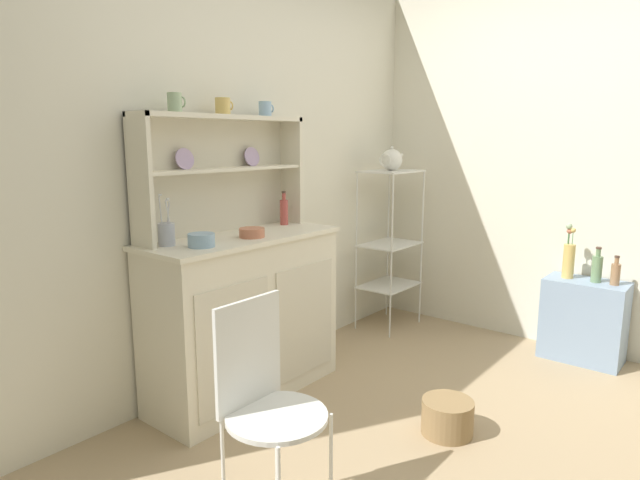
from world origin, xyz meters
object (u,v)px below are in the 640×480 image
Objects in this scene: side_shelf_blue at (584,320)px; oil_bottle at (597,268)px; bakers_rack at (390,233)px; cup_sage_0 at (175,103)px; flower_vase at (569,258)px; vinegar_bottle at (615,273)px; floor_basket at (447,417)px; hutch_cabinet at (245,314)px; wire_chair at (265,394)px; utensil_jar at (166,233)px; hutch_shelf_unit at (220,164)px; porcelain_teapot at (392,160)px; jam_bottle at (284,211)px; bowl_mixing_large at (201,240)px.

oil_bottle is (0.00, -0.05, 0.35)m from side_shelf_blue.
oil_bottle is (0.24, -1.36, -0.10)m from bakers_rack.
cup_sage_0 is at bearing 175.66° from bakers_rack.
oil_bottle is at bearing -80.16° from bakers_rack.
flower_vase is 0.28m from vinegar_bottle.
floor_basket is at bearing -62.40° from cup_sage_0.
hutch_cabinet is at bearing 106.72° from floor_basket.
floor_basket is (1.00, -0.23, -0.43)m from wire_chair.
hutch_shelf_unit is at bearing 11.56° from utensil_jar.
vinegar_bottle is at bearing -80.79° from porcelain_teapot.
jam_bottle is 1.08m from porcelain_teapot.
vinegar_bottle is (2.00, -1.60, -0.98)m from cup_sage_0.
bowl_mixing_large is at bearing -178.02° from porcelain_teapot.
hutch_cabinet reaches higher than oil_bottle.
floor_basket is 1.46m from jam_bottle.
oil_bottle is (2.12, -1.45, -0.34)m from utensil_jar.
cup_sage_0 is 2.74m from vinegar_bottle.
cup_sage_0 is at bearing -172.23° from hutch_shelf_unit.
oil_bottle reaches higher than floor_basket.
utensil_jar is at bearing 146.41° from side_shelf_blue.
utensil_jar is 2.59m from oil_bottle.
bakers_rack is 1.08m from jam_bottle.
bowl_mixing_large is 2.34m from flower_vase.
utensil_jar is at bearing 87.32° from wire_chair.
hutch_shelf_unit is 5.24× the size of jam_bottle.
bakers_rack is 4.67× the size of utensil_jar.
hutch_shelf_unit is at bearing 69.10° from wire_chair.
vinegar_bottle is at bearing -90.05° from flower_vase.
cup_sage_0 reaches higher than hutch_cabinet.
side_shelf_blue is at bearing -79.81° from bakers_rack.
utensil_jar is at bearing 169.48° from hutch_cabinet.
bakers_rack is at bearing 0.00° from porcelain_teapot.
flower_vase is at bearing -35.41° from hutch_cabinet.
utensil_jar reaches higher than hutch_cabinet.
floor_basket is 1.53m from vinegar_bottle.
oil_bottle is (1.70, -1.54, -0.66)m from hutch_shelf_unit.
wire_chair is 2.47m from vinegar_bottle.
vinegar_bottle is (1.38, -0.41, 0.51)m from floor_basket.
hutch_cabinet is 4.49× the size of utensil_jar.
jam_bottle is at bearing 132.13° from side_shelf_blue.
bakers_rack is at bearing 42.77° from floor_basket.
cup_sage_0 is (0.38, 0.96, 1.06)m from wire_chair.
utensil_jar is at bearing 148.74° from flower_vase.
wire_chair is 3.80× the size of oil_bottle.
hutch_shelf_unit is 2.47m from side_shelf_blue.
porcelain_teapot is at bearing 100.26° from side_shelf_blue.
oil_bottle is at bearing 0.60° from wire_chair.
utensil_jar is at bearing 145.52° from oil_bottle.
bakers_rack is 1.49m from vinegar_bottle.
utensil_jar reaches higher than jam_bottle.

